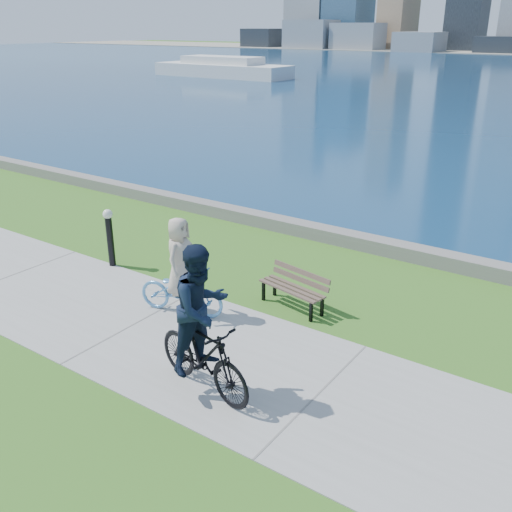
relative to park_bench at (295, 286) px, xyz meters
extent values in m
plane|color=#2D5E18|center=(1.88, -2.39, -0.47)|extent=(320.00, 320.00, 0.00)
cube|color=gray|center=(1.88, -2.39, -0.46)|extent=(80.00, 3.50, 0.02)
cube|color=slate|center=(1.88, 3.81, -0.29)|extent=(90.00, 0.50, 0.35)
cube|color=black|center=(-82.95, 120.04, 1.75)|extent=(8.78, 6.87, 4.44)
cube|color=slate|center=(-67.32, 118.05, 2.75)|extent=(11.09, 8.47, 6.45)
cube|color=slate|center=(-55.27, 118.42, 2.41)|extent=(10.89, 7.57, 5.77)
cube|color=slate|center=(-40.14, 116.95, 1.50)|extent=(8.92, 9.27, 3.95)
cube|color=black|center=(-24.33, 119.28, 1.13)|extent=(8.83, 6.68, 3.20)
cube|color=silver|center=(-35.37, 42.82, 0.21)|extent=(15.96, 4.56, 1.37)
cube|color=silver|center=(-35.37, 42.82, 1.30)|extent=(9.12, 3.42, 0.80)
cube|color=black|center=(-0.68, -0.12, -0.26)|extent=(0.07, 0.07, 0.42)
cube|color=black|center=(0.59, -0.37, -0.26)|extent=(0.07, 0.07, 0.42)
cube|color=black|center=(-0.62, 0.21, -0.26)|extent=(0.07, 0.07, 0.42)
cube|color=black|center=(0.65, -0.04, -0.26)|extent=(0.07, 0.07, 0.42)
cube|color=#4F3D32|center=(-0.05, -0.24, -0.03)|extent=(1.48, 0.37, 0.04)
cube|color=#4F3D32|center=(-0.02, -0.10, -0.03)|extent=(1.48, 0.37, 0.04)
cube|color=#4F3D32|center=(0.01, 0.05, -0.03)|extent=(1.48, 0.37, 0.04)
cube|color=#4F3D32|center=(0.03, 0.16, 0.09)|extent=(1.47, 0.34, 0.11)
cube|color=#4F3D32|center=(0.04, 0.18, 0.24)|extent=(1.47, 0.34, 0.11)
cylinder|color=black|center=(-4.68, -0.67, 0.16)|extent=(0.16, 0.16, 1.25)
sphere|color=silver|center=(-4.68, -0.67, 0.83)|extent=(0.23, 0.23, 0.23)
imported|color=#5493CD|center=(-1.68, -1.54, 0.02)|extent=(1.06, 1.89, 0.93)
imported|color=beige|center=(-1.68, -1.54, 0.76)|extent=(0.68, 0.87, 1.56)
imported|color=black|center=(0.35, -3.30, 0.16)|extent=(0.95, 2.11, 1.23)
imported|color=black|center=(0.35, -3.30, 0.99)|extent=(0.91, 1.09, 2.01)
camera|label=1|loc=(5.32, -9.01, 4.89)|focal=40.00mm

